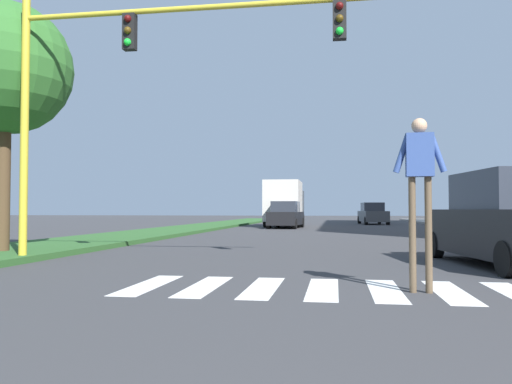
% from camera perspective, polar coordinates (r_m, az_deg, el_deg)
% --- Properties ---
extents(ground_plane, '(140.00, 140.00, 0.00)m').
position_cam_1_polar(ground_plane, '(29.52, 8.46, -4.23)').
color(ground_plane, '#38383A').
extents(crosswalk, '(5.85, 2.20, 0.01)m').
position_cam_1_polar(crosswalk, '(7.80, 7.44, -10.62)').
color(crosswalk, silver).
rests_on(crosswalk, ground_plane).
extents(median_strip, '(3.54, 64.00, 0.15)m').
position_cam_1_polar(median_strip, '(28.79, -8.27, -4.14)').
color(median_strip, '#2D5B28').
rests_on(median_strip, ground_plane).
extents(tree_mid, '(3.35, 3.35, 6.29)m').
position_cam_1_polar(tree_mid, '(14.80, -26.14, 12.13)').
color(tree_mid, '#4C3823').
rests_on(tree_mid, median_strip).
extents(sidewalk_right, '(3.00, 64.00, 0.15)m').
position_cam_1_polar(sidewalk_right, '(28.84, 26.26, -3.96)').
color(sidewalk_right, '#9E9991').
rests_on(sidewalk_right, ground_plane).
extents(traffic_light_gantry, '(8.42, 0.30, 6.00)m').
position_cam_1_polar(traffic_light_gantry, '(11.98, -14.15, 13.39)').
color(traffic_light_gantry, gold).
rests_on(traffic_light_gantry, median_strip).
extents(pedestrian_performer, '(0.75, 0.26, 2.49)m').
position_cam_1_polar(pedestrian_performer, '(7.69, 17.74, 1.72)').
color(pedestrian_performer, brown).
rests_on(pedestrian_performer, ground_plane).
extents(suv_crossing, '(2.54, 4.82, 1.97)m').
position_cam_1_polar(suv_crossing, '(11.93, 26.22, -2.96)').
color(suv_crossing, black).
rests_on(suv_crossing, ground_plane).
extents(sedan_midblock, '(2.10, 4.16, 1.70)m').
position_cam_1_polar(sedan_midblock, '(32.61, 3.33, -2.65)').
color(sedan_midblock, black).
rests_on(sedan_midblock, ground_plane).
extents(sedan_distant, '(2.30, 4.52, 1.74)m').
position_cam_1_polar(sedan_distant, '(42.40, 12.85, -2.42)').
color(sedan_distant, '#474C51').
rests_on(sedan_distant, ground_plane).
extents(sedan_far_horizon, '(2.19, 4.46, 1.63)m').
position_cam_1_polar(sedan_far_horizon, '(54.11, 12.58, -2.36)').
color(sedan_far_horizon, '#B7B7BC').
rests_on(sedan_far_horizon, ground_plane).
extents(truck_box_delivery, '(2.40, 6.20, 3.10)m').
position_cam_1_polar(truck_box_delivery, '(35.57, 3.21, -1.23)').
color(truck_box_delivery, '#474C51').
rests_on(truck_box_delivery, ground_plane).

